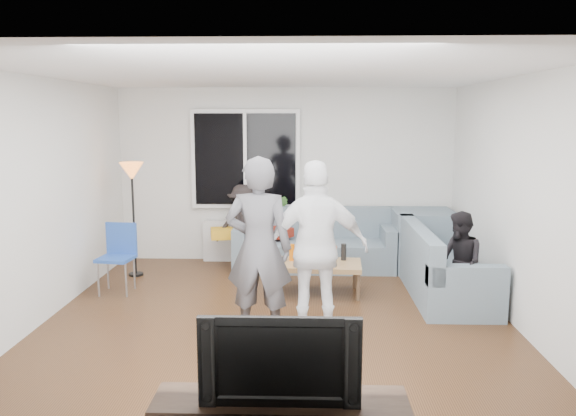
{
  "coord_description": "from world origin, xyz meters",
  "views": [
    {
      "loc": [
        0.3,
        -5.85,
        2.19
      ],
      "look_at": [
        0.1,
        0.6,
        1.15
      ],
      "focal_mm": 35.84,
      "sensor_mm": 36.0,
      "label": 1
    }
  ],
  "objects_px": {
    "coffee_table": "(316,278)",
    "television": "(280,356)",
    "sofa_right_section": "(446,262)",
    "floor_lamp": "(134,220)",
    "player_right": "(317,249)",
    "sofa_back_section": "(314,239)",
    "spectator_right": "(460,263)",
    "spectator_back": "(243,226)",
    "side_chair": "(116,259)",
    "player_left": "(259,248)"
  },
  "relations": [
    {
      "from": "coffee_table",
      "to": "television",
      "type": "height_order",
      "value": "television"
    },
    {
      "from": "sofa_right_section",
      "to": "floor_lamp",
      "type": "relative_size",
      "value": 1.28
    },
    {
      "from": "coffee_table",
      "to": "player_right",
      "type": "relative_size",
      "value": 0.62
    },
    {
      "from": "coffee_table",
      "to": "floor_lamp",
      "type": "distance_m",
      "value": 2.66
    },
    {
      "from": "player_right",
      "to": "sofa_back_section",
      "type": "bearing_deg",
      "value": -96.93
    },
    {
      "from": "spectator_right",
      "to": "television",
      "type": "xyz_separation_m",
      "value": [
        -1.87,
        -2.91,
        0.15
      ]
    },
    {
      "from": "spectator_back",
      "to": "television",
      "type": "bearing_deg",
      "value": -79.91
    },
    {
      "from": "spectator_back",
      "to": "side_chair",
      "type": "bearing_deg",
      "value": -136.94
    },
    {
      "from": "sofa_right_section",
      "to": "spectator_right",
      "type": "xyz_separation_m",
      "value": [
        0.0,
        -0.61,
        0.15
      ]
    },
    {
      "from": "player_left",
      "to": "coffee_table",
      "type": "bearing_deg",
      "value": -108.55
    },
    {
      "from": "player_left",
      "to": "spectator_back",
      "type": "xyz_separation_m",
      "value": [
        -0.45,
        2.67,
        -0.3
      ]
    },
    {
      "from": "sofa_right_section",
      "to": "television",
      "type": "height_order",
      "value": "television"
    },
    {
      "from": "side_chair",
      "to": "television",
      "type": "xyz_separation_m",
      "value": [
        2.2,
        -3.5,
        0.29
      ]
    },
    {
      "from": "side_chair",
      "to": "sofa_right_section",
      "type": "bearing_deg",
      "value": 7.62
    },
    {
      "from": "sofa_back_section",
      "to": "side_chair",
      "type": "bearing_deg",
      "value": -152.89
    },
    {
      "from": "spectator_right",
      "to": "player_right",
      "type": "bearing_deg",
      "value": -81.35
    },
    {
      "from": "side_chair",
      "to": "sofa_back_section",
      "type": "bearing_deg",
      "value": 34.53
    },
    {
      "from": "side_chair",
      "to": "floor_lamp",
      "type": "bearing_deg",
      "value": 97.42
    },
    {
      "from": "floor_lamp",
      "to": "player_right",
      "type": "distance_m",
      "value": 3.22
    },
    {
      "from": "floor_lamp",
      "to": "spectator_right",
      "type": "distance_m",
      "value": 4.31
    },
    {
      "from": "side_chair",
      "to": "television",
      "type": "height_order",
      "value": "television"
    },
    {
      "from": "floor_lamp",
      "to": "sofa_right_section",
      "type": "bearing_deg",
      "value": -10.85
    },
    {
      "from": "coffee_table",
      "to": "player_right",
      "type": "xyz_separation_m",
      "value": [
        -0.02,
        -1.3,
        0.68
      ]
    },
    {
      "from": "sofa_back_section",
      "to": "television",
      "type": "height_order",
      "value": "television"
    },
    {
      "from": "sofa_back_section",
      "to": "floor_lamp",
      "type": "distance_m",
      "value": 2.54
    },
    {
      "from": "sofa_back_section",
      "to": "coffee_table",
      "type": "xyz_separation_m",
      "value": [
        0.01,
        -1.24,
        -0.22
      ]
    },
    {
      "from": "television",
      "to": "sofa_back_section",
      "type": "bearing_deg",
      "value": 86.7
    },
    {
      "from": "television",
      "to": "side_chair",
      "type": "bearing_deg",
      "value": 122.13
    },
    {
      "from": "coffee_table",
      "to": "player_left",
      "type": "xyz_separation_m",
      "value": [
        -0.59,
        -1.4,
        0.71
      ]
    },
    {
      "from": "coffee_table",
      "to": "television",
      "type": "xyz_separation_m",
      "value": [
        -0.28,
        -3.53,
        0.52
      ]
    },
    {
      "from": "side_chair",
      "to": "floor_lamp",
      "type": "relative_size",
      "value": 0.55
    },
    {
      "from": "player_left",
      "to": "television",
      "type": "height_order",
      "value": "player_left"
    },
    {
      "from": "spectator_back",
      "to": "television",
      "type": "xyz_separation_m",
      "value": [
        0.75,
        -4.8,
        0.12
      ]
    },
    {
      "from": "floor_lamp",
      "to": "spectator_right",
      "type": "xyz_separation_m",
      "value": [
        4.07,
        -1.39,
        -0.21
      ]
    },
    {
      "from": "coffee_table",
      "to": "floor_lamp",
      "type": "relative_size",
      "value": 0.71
    },
    {
      "from": "coffee_table",
      "to": "television",
      "type": "distance_m",
      "value": 3.58
    },
    {
      "from": "sofa_back_section",
      "to": "floor_lamp",
      "type": "xyz_separation_m",
      "value": [
        -2.47,
        -0.47,
        0.36
      ]
    },
    {
      "from": "spectator_right",
      "to": "floor_lamp",
      "type": "bearing_deg",
      "value": -123.26
    },
    {
      "from": "floor_lamp",
      "to": "coffee_table",
      "type": "bearing_deg",
      "value": -17.16
    },
    {
      "from": "coffee_table",
      "to": "player_right",
      "type": "bearing_deg",
      "value": -90.81
    },
    {
      "from": "sofa_back_section",
      "to": "sofa_right_section",
      "type": "xyz_separation_m",
      "value": [
        1.6,
        -1.25,
        0.0
      ]
    },
    {
      "from": "spectator_back",
      "to": "player_right",
      "type": "bearing_deg",
      "value": -67.23
    },
    {
      "from": "floor_lamp",
      "to": "spectator_right",
      "type": "bearing_deg",
      "value": -18.84
    },
    {
      "from": "side_chair",
      "to": "player_left",
      "type": "distance_m",
      "value": 2.39
    },
    {
      "from": "sofa_right_section",
      "to": "coffee_table",
      "type": "relative_size",
      "value": 1.82
    },
    {
      "from": "sofa_back_section",
      "to": "sofa_right_section",
      "type": "bearing_deg",
      "value": -38.15
    },
    {
      "from": "sofa_back_section",
      "to": "television",
      "type": "xyz_separation_m",
      "value": [
        -0.27,
        -4.77,
        0.3
      ]
    },
    {
      "from": "sofa_right_section",
      "to": "player_left",
      "type": "xyz_separation_m",
      "value": [
        -2.18,
        -1.39,
        0.48
      ]
    },
    {
      "from": "side_chair",
      "to": "spectator_back",
      "type": "bearing_deg",
      "value": 49.32
    },
    {
      "from": "side_chair",
      "to": "player_right",
      "type": "bearing_deg",
      "value": -19.99
    }
  ]
}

